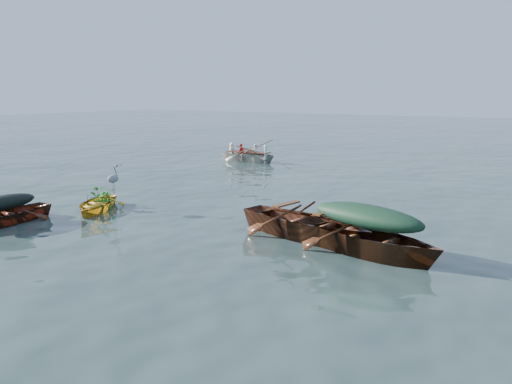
# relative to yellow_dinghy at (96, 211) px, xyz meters

# --- Properties ---
(ground) EXTENTS (140.00, 140.00, 0.00)m
(ground) POSITION_rel_yellow_dinghy_xyz_m (3.53, -0.24, 0.00)
(ground) COLOR #324743
(ground) RESTS_ON ground
(yellow_dinghy) EXTENTS (2.52, 3.14, 0.76)m
(yellow_dinghy) POSITION_rel_yellow_dinghy_xyz_m (0.00, 0.00, 0.00)
(yellow_dinghy) COLOR yellow
(yellow_dinghy) RESTS_ON ground
(dark_covered_boat) EXTENTS (1.55, 3.64, 0.88)m
(dark_covered_boat) POSITION_rel_yellow_dinghy_xyz_m (-0.85, -2.41, 0.00)
(dark_covered_boat) COLOR #521C13
(dark_covered_boat) RESTS_ON ground
(green_tarp_boat) EXTENTS (5.12, 2.54, 1.18)m
(green_tarp_boat) POSITION_rel_yellow_dinghy_xyz_m (8.32, 0.44, 0.00)
(green_tarp_boat) COLOR #42200F
(green_tarp_boat) RESTS_ON ground
(open_wooden_boat) EXTENTS (5.29, 2.47, 1.23)m
(open_wooden_boat) POSITION_rel_yellow_dinghy_xyz_m (6.66, 0.80, 0.00)
(open_wooden_boat) COLOR #602D18
(open_wooden_boat) RESTS_ON ground
(rowed_boat) EXTENTS (4.27, 1.49, 1.00)m
(rowed_boat) POSITION_rel_yellow_dinghy_xyz_m (-2.19, 11.65, 0.00)
(rowed_boat) COLOR silver
(rowed_boat) RESTS_ON ground
(dark_tarp_cover) EXTENTS (0.85, 2.00, 0.40)m
(dark_tarp_cover) POSITION_rel_yellow_dinghy_xyz_m (-0.85, -2.41, 0.64)
(dark_tarp_cover) COLOR black
(dark_tarp_cover) RESTS_ON dark_covered_boat
(green_tarp_cover) EXTENTS (2.82, 1.39, 0.52)m
(green_tarp_cover) POSITION_rel_yellow_dinghy_xyz_m (8.32, 0.44, 0.85)
(green_tarp_cover) COLOR #14321F
(green_tarp_cover) RESTS_ON green_tarp_boat
(thwart_benches) EXTENTS (2.67, 1.39, 0.04)m
(thwart_benches) POSITION_rel_yellow_dinghy_xyz_m (6.66, 0.80, 0.64)
(thwart_benches) COLOR #562F14
(thwart_benches) RESTS_ON open_wooden_boat
(heron) EXTENTS (0.44, 0.49, 0.92)m
(heron) POSITION_rel_yellow_dinghy_xyz_m (0.45, 0.32, 0.84)
(heron) COLOR #989AA0
(heron) RESTS_ON yellow_dinghy
(dinghy_weeds) EXTENTS (1.05, 1.13, 0.60)m
(dinghy_weeds) POSITION_rel_yellow_dinghy_xyz_m (-0.25, 0.49, 0.68)
(dinghy_weeds) COLOR #30661A
(dinghy_weeds) RESTS_ON yellow_dinghy
(rowers) EXTENTS (3.00, 1.30, 0.76)m
(rowers) POSITION_rel_yellow_dinghy_xyz_m (-2.19, 11.65, 0.88)
(rowers) COLOR silver
(rowers) RESTS_ON rowed_boat
(oars) EXTENTS (0.74, 2.63, 0.06)m
(oars) POSITION_rel_yellow_dinghy_xyz_m (-2.19, 11.65, 0.53)
(oars) COLOR #A35E3D
(oars) RESTS_ON rowed_boat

